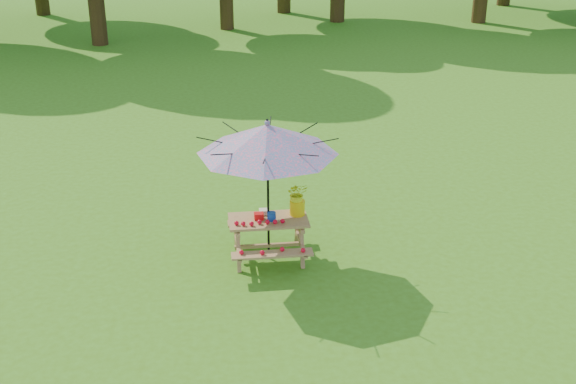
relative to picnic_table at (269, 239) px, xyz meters
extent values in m
cube|color=#8F6241|center=(0.00, 0.00, 0.32)|extent=(1.20, 0.62, 0.04)
cube|color=#8F6241|center=(0.00, -0.55, 0.03)|extent=(1.20, 0.22, 0.04)
cube|color=#8F6241|center=(0.00, 0.55, 0.03)|extent=(1.20, 0.22, 0.04)
cylinder|color=black|center=(0.00, 0.00, 0.80)|extent=(0.04, 0.04, 2.25)
cone|color=teal|center=(0.00, 0.00, 1.62)|extent=(2.38, 2.38, 0.45)
sphere|color=teal|center=(0.00, 0.00, 1.87)|extent=(0.08, 0.08, 0.08)
cube|color=red|center=(-0.14, 0.02, 0.39)|extent=(0.14, 0.12, 0.10)
cylinder|color=#1642B4|center=(0.05, -0.05, 0.41)|extent=(0.13, 0.13, 0.13)
cube|color=white|center=(-0.05, 0.20, 0.38)|extent=(0.13, 0.13, 0.07)
cylinder|color=yellow|center=(0.46, 0.11, 0.46)|extent=(0.23, 0.23, 0.23)
imported|color=yellow|center=(0.46, 0.11, 0.69)|extent=(0.33, 0.29, 0.35)
camera|label=1|loc=(-0.92, -9.82, 5.05)|focal=45.00mm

